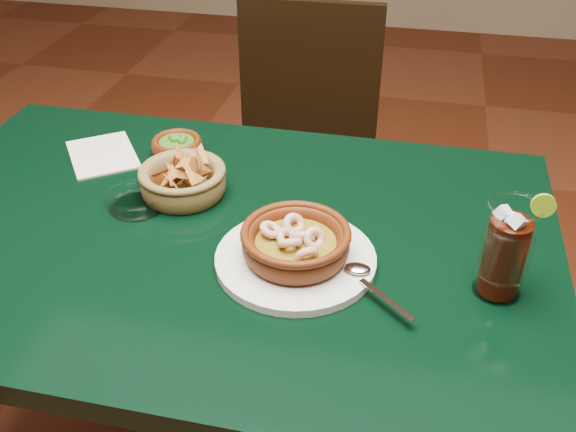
% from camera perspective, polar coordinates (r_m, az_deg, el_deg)
% --- Properties ---
extents(dining_table, '(1.20, 0.80, 0.75)m').
position_cam_1_polar(dining_table, '(1.20, -6.35, -4.91)').
color(dining_table, black).
rests_on(dining_table, ground).
extents(dining_chair, '(0.43, 0.43, 0.92)m').
position_cam_1_polar(dining_chair, '(1.85, 1.16, 5.19)').
color(dining_chair, black).
rests_on(dining_chair, ground).
extents(shrimp_plate, '(0.33, 0.26, 0.08)m').
position_cam_1_polar(shrimp_plate, '(1.04, 0.72, -2.78)').
color(shrimp_plate, silver).
rests_on(shrimp_plate, dining_table).
extents(chip_basket, '(0.20, 0.20, 0.11)m').
position_cam_1_polar(chip_basket, '(1.23, -9.32, 3.13)').
color(chip_basket, olive).
rests_on(chip_basket, dining_table).
extents(guacamole_ramekin, '(0.12, 0.12, 0.04)m').
position_cam_1_polar(guacamole_ramekin, '(1.37, -9.84, 6.18)').
color(guacamole_ramekin, '#461907').
rests_on(guacamole_ramekin, dining_table).
extents(cola_drink, '(0.16, 0.16, 0.18)m').
position_cam_1_polar(cola_drink, '(1.00, 18.77, -2.94)').
color(cola_drink, white).
rests_on(cola_drink, dining_table).
extents(glass_ashtray, '(0.12, 0.12, 0.03)m').
position_cam_1_polar(glass_ashtray, '(1.21, -13.29, 1.37)').
color(glass_ashtray, white).
rests_on(glass_ashtray, dining_table).
extents(paper_menu, '(0.20, 0.21, 0.00)m').
position_cam_1_polar(paper_menu, '(1.41, -16.15, 5.28)').
color(paper_menu, beige).
rests_on(paper_menu, dining_table).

